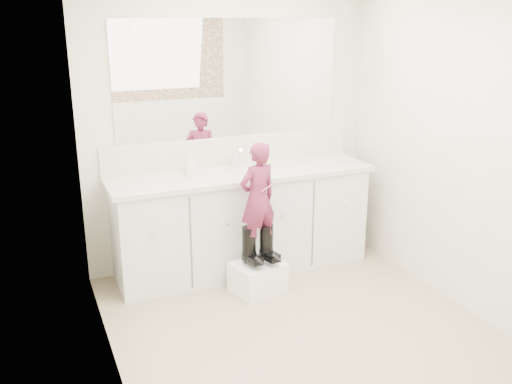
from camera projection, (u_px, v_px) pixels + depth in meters
name	position (u px, v px, depth m)	size (l,w,h in m)	color
floor	(306.00, 335.00, 4.04)	(3.00, 3.00, 0.00)	#937F60
wall_back	(230.00, 130.00, 4.99)	(2.60, 2.60, 0.00)	beige
wall_front	(483.00, 261.00, 2.36)	(2.60, 2.60, 0.00)	beige
wall_left	(106.00, 196.00, 3.19)	(3.00, 3.00, 0.00)	beige
wall_right	(469.00, 153.00, 4.16)	(3.00, 3.00, 0.00)	beige
vanity_cabinet	(242.00, 223.00, 4.98)	(2.20, 0.55, 0.85)	silver
countertop	(243.00, 174.00, 4.84)	(2.28, 0.58, 0.04)	beige
backsplash	(231.00, 151.00, 5.04)	(2.28, 0.03, 0.25)	beige
mirror	(230.00, 79.00, 4.85)	(2.00, 0.02, 1.00)	white
dot_panel	(495.00, 155.00, 2.23)	(2.00, 0.01, 1.20)	#472819
faucet	(236.00, 162.00, 4.96)	(0.08, 0.08, 0.10)	silver
cup	(265.00, 162.00, 4.96)	(0.10, 0.10, 0.10)	beige
soap_bottle	(191.00, 164.00, 4.72)	(0.08, 0.09, 0.19)	silver
step_stool	(258.00, 277.00, 4.64)	(0.39, 0.32, 0.25)	white
boot_left	(249.00, 246.00, 4.52)	(0.12, 0.22, 0.32)	black
boot_right	(266.00, 243.00, 4.58)	(0.12, 0.22, 0.32)	black
toddler	(258.00, 199.00, 4.43)	(0.33, 0.22, 0.90)	#AA3463
toothbrush	(268.00, 187.00, 4.39)	(0.01, 0.01, 0.14)	#CE5079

